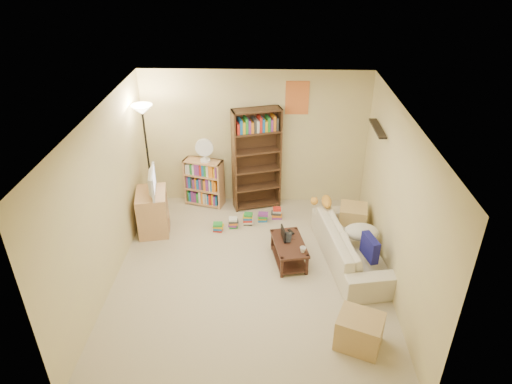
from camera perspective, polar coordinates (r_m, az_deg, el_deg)
room at (r=6.06m, az=-0.76°, el=1.68°), size 4.50×4.54×2.52m
sofa at (r=7.20m, az=11.91°, el=-6.55°), size 2.23×1.44×0.58m
navy_pillow at (r=6.76m, az=14.05°, el=-6.74°), size 0.21×0.40×0.34m
cream_blanket at (r=7.17m, az=13.04°, el=-4.88°), size 0.53×0.38×0.23m
tabby_cat at (r=7.53m, az=8.54°, el=-1.16°), size 0.46×0.22×0.16m
coffee_table at (r=7.09m, az=4.14°, el=-7.22°), size 0.60×0.88×0.36m
laptop at (r=7.10m, az=4.32°, el=-5.72°), size 0.34×0.26×0.02m
laptop_screen at (r=7.02m, az=3.43°, el=-5.18°), size 0.06×0.26×0.18m
mug at (r=6.81m, az=5.88°, el=-7.19°), size 0.13×0.13×0.09m
tv_remote at (r=7.24m, az=4.39°, el=-4.97°), size 0.11×0.15×0.02m
tv_stand at (r=7.91m, az=-12.77°, el=-2.40°), size 0.61×0.76×0.73m
television at (r=7.64m, az=-13.23°, el=1.22°), size 0.73×0.35×0.40m
tall_bookshelf at (r=8.13m, az=0.08°, el=4.36°), size 0.90×0.52×1.89m
short_bookshelf at (r=8.49m, az=-6.50°, el=1.18°), size 0.75×0.46×0.90m
desk_fan at (r=8.15m, az=-6.46°, el=5.27°), size 0.32×0.18×0.44m
floor_lamp at (r=7.77m, az=-13.77°, el=7.57°), size 0.35×0.35×2.08m
side_table at (r=7.89m, az=11.95°, el=-3.40°), size 0.52×0.52×0.51m
end_cabinet at (r=5.96m, az=12.80°, el=-16.62°), size 0.66×0.61×0.44m
book_stacks at (r=8.02m, az=-0.83°, el=-3.44°), size 1.19×0.58×0.22m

